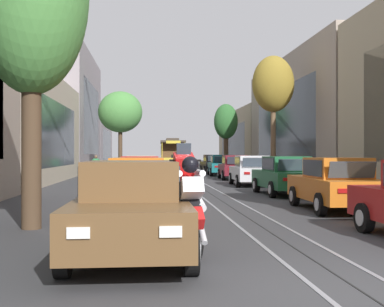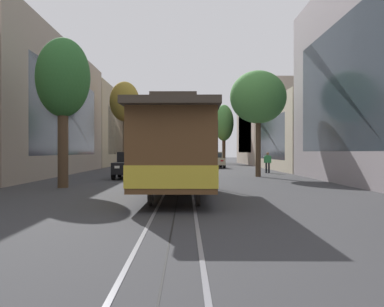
{
  "view_description": "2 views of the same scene",
  "coord_description": "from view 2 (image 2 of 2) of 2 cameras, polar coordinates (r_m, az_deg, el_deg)",
  "views": [
    {
      "loc": [
        -2.63,
        -5.79,
        1.71
      ],
      "look_at": [
        0.45,
        29.21,
        1.69
      ],
      "focal_mm": 46.91,
      "sensor_mm": 36.0,
      "label": 1
    },
    {
      "loc": [
        -0.3,
        63.87,
        1.6
      ],
      "look_at": [
        -0.79,
        26.47,
        1.45
      ],
      "focal_mm": 41.29,
      "sensor_mm": 36.0,
      "label": 2
    }
  ],
  "objects": [
    {
      "name": "parked_car_beige_fourth_left",
      "position": [
        43.57,
        2.82,
        -0.82
      ],
      "size": [
        2.13,
        4.42,
        1.58
      ],
      "color": "#C1B28E",
      "rests_on": "ground"
    },
    {
      "name": "parked_car_orange_second_right",
      "position": [
        55.25,
        -4.12,
        -0.59
      ],
      "size": [
        2.08,
        4.39,
        1.58
      ],
      "color": "orange",
      "rests_on": "ground"
    },
    {
      "name": "parked_car_white_fourth_right",
      "position": [
        43.9,
        -4.75,
        -0.81
      ],
      "size": [
        2.12,
        4.41,
        1.58
      ],
      "color": "silver",
      "rests_on": "ground"
    },
    {
      "name": "street_tree_kerb_left_second",
      "position": [
        28.73,
        8.54,
        7.16
      ],
      "size": [
        3.61,
        3.14,
        6.79
      ],
      "color": "#4C3826",
      "rests_on": "ground"
    },
    {
      "name": "fire_hydrant",
      "position": [
        54.7,
        -5.51,
        -1.0
      ],
      "size": [
        0.4,
        0.22,
        0.84
      ],
      "color": "gold",
      "rests_on": "ground"
    },
    {
      "name": "cable_car_trolley",
      "position": [
        15.09,
        -1.88,
        0.47
      ],
      "size": [
        2.79,
        9.17,
        3.28
      ],
      "color": "brown",
      "rests_on": "ground"
    },
    {
      "name": "trolley_track_rails",
      "position": [
        31.03,
        -1.3,
        -2.71
      ],
      "size": [
        1.14,
        77.76,
        0.01
      ],
      "color": "gray",
      "rests_on": "ground"
    },
    {
      "name": "parked_car_maroon_fifth_right",
      "position": [
        37.69,
        -5.76,
        -0.98
      ],
      "size": [
        2.14,
        4.42,
        1.58
      ],
      "color": "maroon",
      "rests_on": "ground"
    },
    {
      "name": "parked_car_red_near_right",
      "position": [
        60.69,
        -3.8,
        -0.52
      ],
      "size": [
        2.09,
        4.4,
        1.58
      ],
      "color": "red",
      "rests_on": "ground"
    },
    {
      "name": "parked_car_green_mid_right",
      "position": [
        49.61,
        -4.54,
        -0.69
      ],
      "size": [
        2.05,
        4.38,
        1.58
      ],
      "color": "#1E6038",
      "rests_on": "ground"
    },
    {
      "name": "street_tree_kerb_right_second",
      "position": [
        39.6,
        -8.72,
        6.55
      ],
      "size": [
        2.62,
        2.29,
        7.8
      ],
      "color": "brown",
      "rests_on": "ground"
    },
    {
      "name": "building_facade_left",
      "position": [
        36.01,
        15.41,
        4.76
      ],
      "size": [
        5.69,
        69.46,
        10.81
      ],
      "color": "gray",
      "rests_on": "ground"
    },
    {
      "name": "street_tree_kerb_right_mid",
      "position": [
        20.69,
        -16.34,
        9.05
      ],
      "size": [
        2.41,
        2.09,
        6.68
      ],
      "color": "#4C3826",
      "rests_on": "ground"
    },
    {
      "name": "ground_plane",
      "position": [
        36.0,
        -1.23,
        -2.31
      ],
      "size": [
        174.4,
        174.4,
        0.0
      ],
      "primitive_type": "plane",
      "color": "#38383A"
    },
    {
      "name": "building_facade_right",
      "position": [
        33.19,
        -19.65,
        4.7
      ],
      "size": [
        5.49,
        69.46,
        9.19
      ],
      "color": "tan",
      "rests_on": "ground"
    },
    {
      "name": "parked_car_red_mid_left",
      "position": [
        49.06,
        2.35,
        -0.7
      ],
      "size": [
        2.02,
        4.37,
        1.58
      ],
      "color": "red",
      "rests_on": "ground"
    },
    {
      "name": "parked_car_black_far_right",
      "position": [
        26.8,
        -7.83,
        -1.48
      ],
      "size": [
        2.05,
        4.38,
        1.58
      ],
      "color": "black",
      "rests_on": "ground"
    },
    {
      "name": "parked_car_teal_sixth_right",
      "position": [
        32.14,
        -6.51,
        -1.19
      ],
      "size": [
        2.14,
        4.42,
        1.58
      ],
      "color": "#196B70",
      "rests_on": "ground"
    },
    {
      "name": "parked_car_orange_second_left",
      "position": [
        55.4,
        1.97,
        -0.59
      ],
      "size": [
        2.04,
        4.38,
        1.58
      ],
      "color": "orange",
      "rests_on": "ground"
    },
    {
      "name": "motorcycle_with_rider",
      "position": [
        61.81,
        0.83,
        -0.33
      ],
      "size": [
        0.54,
        1.84,
        1.88
      ],
      "color": "black",
      "rests_on": "ground"
    },
    {
      "name": "street_tree_kerb_right_near",
      "position": [
        60.15,
        -5.85,
        3.67
      ],
      "size": [
        2.64,
        2.14,
        7.67
      ],
      "color": "brown",
      "rests_on": "ground"
    },
    {
      "name": "parked_car_brown_near_left",
      "position": [
        61.37,
        1.68,
        -0.51
      ],
      "size": [
        2.0,
        4.36,
        1.58
      ],
      "color": "brown",
      "rests_on": "ground"
    },
    {
      "name": "street_tree_kerb_left_near",
      "position": [
        58.38,
        4.13,
        3.9
      ],
      "size": [
        2.58,
        2.76,
        7.79
      ],
      "color": "#4C3826",
      "rests_on": "ground"
    },
    {
      "name": "pedestrian_on_left_pavement",
      "position": [
        33.46,
        9.74,
        -1.01
      ],
      "size": [
        0.55,
        0.22,
        1.55
      ],
      "color": "black",
      "rests_on": "ground"
    }
  ]
}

